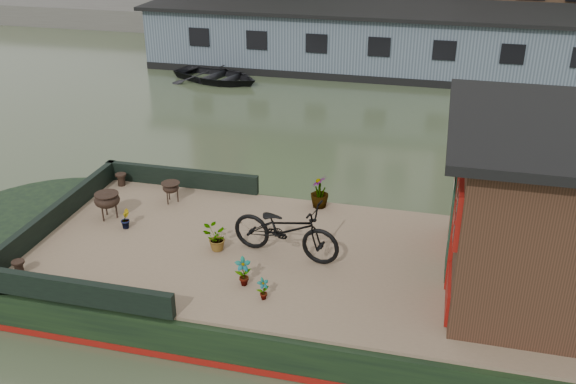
% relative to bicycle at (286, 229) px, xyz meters
% --- Properties ---
extents(ground, '(120.00, 120.00, 0.00)m').
position_rel_bicycle_xyz_m(ground, '(1.98, 0.03, -1.10)').
color(ground, '#324029').
rests_on(ground, ground).
extents(houseboat_hull, '(14.01, 4.02, 0.60)m').
position_rel_bicycle_xyz_m(houseboat_hull, '(0.65, 0.03, -0.83)').
color(houseboat_hull, black).
rests_on(houseboat_hull, ground).
extents(houseboat_deck, '(11.80, 3.80, 0.05)m').
position_rel_bicycle_xyz_m(houseboat_deck, '(1.98, 0.03, -0.47)').
color(houseboat_deck, '#7B644C').
rests_on(houseboat_deck, houseboat_hull).
extents(bow_bulwark, '(3.00, 4.00, 0.35)m').
position_rel_bicycle_xyz_m(bow_bulwark, '(-3.09, 0.03, -0.27)').
color(bow_bulwark, black).
rests_on(bow_bulwark, houseboat_deck).
extents(bicycle, '(1.79, 0.87, 0.90)m').
position_rel_bicycle_xyz_m(bicycle, '(0.00, 0.00, 0.00)').
color(bicycle, black).
rests_on(bicycle, houseboat_deck).
extents(potted_plant_a, '(0.27, 0.24, 0.44)m').
position_rel_bicycle_xyz_m(potted_plant_a, '(-0.38, -0.94, -0.23)').
color(potted_plant_a, brown).
rests_on(potted_plant_a, houseboat_deck).
extents(potted_plant_b, '(0.20, 0.22, 0.32)m').
position_rel_bicycle_xyz_m(potted_plant_b, '(-2.77, 0.21, -0.29)').
color(potted_plant_b, maroon).
rests_on(potted_plant_b, houseboat_deck).
extents(potted_plant_c, '(0.49, 0.47, 0.42)m').
position_rel_bicycle_xyz_m(potted_plant_c, '(-1.08, -0.12, -0.24)').
color(potted_plant_c, '#AE5632').
rests_on(potted_plant_c, houseboat_deck).
extents(potted_plant_d, '(0.34, 0.34, 0.58)m').
position_rel_bicycle_xyz_m(potted_plant_d, '(0.17, 1.73, -0.16)').
color(potted_plant_d, maroon).
rests_on(potted_plant_d, houseboat_deck).
extents(potted_plant_e, '(0.20, 0.20, 0.32)m').
position_rel_bicycle_xyz_m(potted_plant_e, '(-0.01, -1.20, -0.29)').
color(potted_plant_e, brown).
rests_on(potted_plant_e, houseboat_deck).
extents(brazier_front, '(0.55, 0.55, 0.46)m').
position_rel_bicycle_xyz_m(brazier_front, '(-3.21, 0.45, -0.22)').
color(brazier_front, black).
rests_on(brazier_front, houseboat_deck).
extents(brazier_rear, '(0.44, 0.44, 0.38)m').
position_rel_bicycle_xyz_m(brazier_rear, '(-2.42, 1.28, -0.26)').
color(brazier_rear, black).
rests_on(brazier_rear, houseboat_deck).
extents(bollard_port, '(0.20, 0.20, 0.23)m').
position_rel_bicycle_xyz_m(bollard_port, '(-3.62, 1.71, -0.33)').
color(bollard_port, black).
rests_on(bollard_port, houseboat_deck).
extents(bollard_stbd, '(0.19, 0.19, 0.21)m').
position_rel_bicycle_xyz_m(bollard_stbd, '(-3.62, -1.45, -0.34)').
color(bollard_stbd, black).
rests_on(bollard_stbd, houseboat_deck).
extents(dinghy, '(3.50, 2.93, 0.62)m').
position_rel_bicycle_xyz_m(dinghy, '(-5.12, 11.10, -0.79)').
color(dinghy, black).
rests_on(dinghy, ground).
extents(far_houseboat, '(20.40, 4.40, 2.11)m').
position_rel_bicycle_xyz_m(far_houseboat, '(1.98, 14.03, -0.13)').
color(far_houseboat, slate).
rests_on(far_houseboat, ground).
extents(quay, '(60.00, 6.00, 0.90)m').
position_rel_bicycle_xyz_m(quay, '(1.98, 20.53, -0.65)').
color(quay, '#47443F').
rests_on(quay, ground).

